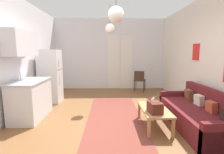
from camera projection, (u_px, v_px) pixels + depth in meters
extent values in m
cube|color=brown|center=(112.00, 127.00, 3.65)|extent=(5.05, 7.94, 0.10)
cube|color=silver|center=(110.00, 54.00, 7.11)|extent=(4.65, 0.10, 2.86)
cube|color=white|center=(114.00, 63.00, 7.11)|extent=(0.49, 0.02, 2.11)
cube|color=white|center=(126.00, 63.00, 7.12)|extent=(0.49, 0.02, 2.11)
cube|color=white|center=(120.00, 37.00, 6.95)|extent=(1.08, 0.03, 0.06)
cube|color=silver|center=(224.00, 57.00, 3.48)|extent=(0.10, 7.54, 2.86)
cube|color=red|center=(196.00, 52.00, 4.46)|extent=(0.02, 0.31, 0.42)
cube|color=black|center=(22.00, 48.00, 4.28)|extent=(0.02, 0.32, 0.40)
cube|color=brown|center=(114.00, 116.00, 4.11)|extent=(1.24, 3.33, 0.01)
cube|color=#5B191E|center=(194.00, 118.00, 3.49)|extent=(0.82, 2.08, 0.40)
cube|color=#5B191E|center=(212.00, 109.00, 3.47)|extent=(0.15, 2.08, 0.78)
cube|color=#5B191E|center=(176.00, 101.00, 4.46)|extent=(0.82, 0.11, 0.52)
cube|color=#B74C33|center=(211.00, 107.00, 3.23)|extent=(0.14, 0.21, 0.21)
cube|color=beige|center=(199.00, 100.00, 3.66)|extent=(0.15, 0.23, 0.22)
cube|color=brown|center=(189.00, 95.00, 4.11)|extent=(0.15, 0.24, 0.24)
cube|color=#B27F4C|center=(154.00, 109.00, 3.49)|extent=(0.51, 1.04, 0.04)
cube|color=#B27F4C|center=(149.00, 129.00, 3.04)|extent=(0.05, 0.05, 0.36)
cube|color=#B27F4C|center=(173.00, 129.00, 3.05)|extent=(0.05, 0.05, 0.36)
cube|color=#B27F4C|center=(139.00, 110.00, 3.99)|extent=(0.05, 0.05, 0.36)
cube|color=#B27F4C|center=(158.00, 110.00, 4.00)|extent=(0.05, 0.05, 0.36)
cylinder|color=beige|center=(153.00, 102.00, 3.64)|extent=(0.08, 0.08, 0.17)
cylinder|color=#477F42|center=(153.00, 93.00, 3.61)|extent=(0.01, 0.01, 0.22)
cube|color=#512319|center=(155.00, 107.00, 3.22)|extent=(0.26, 0.33, 0.21)
torus|color=brown|center=(155.00, 101.00, 3.20)|extent=(0.19, 0.01, 0.19)
cube|color=white|center=(50.00, 76.00, 5.21)|extent=(0.59, 0.61, 1.60)
cube|color=#4C4C51|center=(60.00, 69.00, 5.19)|extent=(0.01, 0.59, 0.01)
cylinder|color=#B7BABF|center=(59.00, 63.00, 4.99)|extent=(0.02, 0.02, 0.22)
cylinder|color=#B7BABF|center=(59.00, 80.00, 5.06)|extent=(0.02, 0.02, 0.35)
cube|color=silver|center=(31.00, 100.00, 3.98)|extent=(0.58, 1.15, 0.85)
cube|color=#B7BABF|center=(30.00, 81.00, 3.92)|extent=(0.61, 1.18, 0.03)
cube|color=#999BA0|center=(31.00, 83.00, 3.97)|extent=(0.36, 0.40, 0.10)
cylinder|color=#B7BABF|center=(20.00, 76.00, 3.94)|extent=(0.02, 0.02, 0.20)
cube|color=silver|center=(21.00, 43.00, 3.79)|extent=(0.32, 1.04, 0.56)
cylinder|color=#382619|center=(145.00, 85.00, 6.82)|extent=(0.03, 0.03, 0.43)
cylinder|color=#382619|center=(136.00, 85.00, 6.93)|extent=(0.03, 0.03, 0.43)
cylinder|color=#382619|center=(144.00, 87.00, 6.50)|extent=(0.03, 0.03, 0.43)
cylinder|color=#382619|center=(134.00, 86.00, 6.61)|extent=(0.03, 0.03, 0.43)
cube|color=#382619|center=(140.00, 80.00, 6.68)|extent=(0.53, 0.52, 0.04)
cube|color=#382619|center=(139.00, 76.00, 6.48)|extent=(0.37, 0.16, 0.36)
sphere|color=white|center=(116.00, 15.00, 3.06)|extent=(0.29, 0.29, 0.29)
cylinder|color=black|center=(110.00, 14.00, 4.84)|extent=(0.01, 0.01, 0.54)
sphere|color=white|center=(110.00, 28.00, 4.90)|extent=(0.27, 0.27, 0.27)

